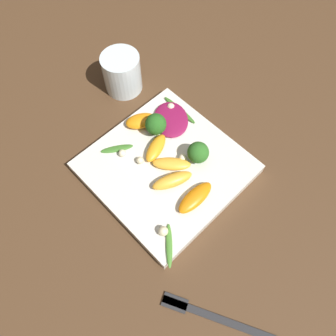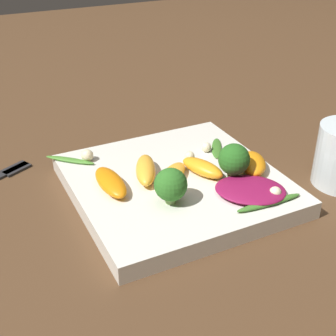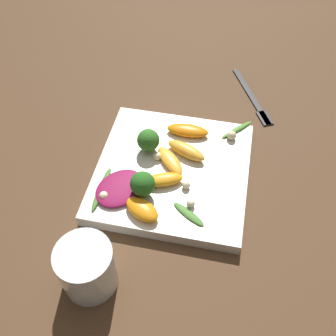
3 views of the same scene
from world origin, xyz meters
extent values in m
plane|color=#4C331E|center=(0.00, 0.00, 0.00)|extent=(2.40, 2.40, 0.00)
cube|color=silver|center=(0.00, 0.00, 0.01)|extent=(0.25, 0.25, 0.02)
cylinder|color=silver|center=(-0.21, 0.08, 0.04)|extent=(0.08, 0.08, 0.08)
cube|color=#262628|center=(0.24, -0.12, 0.00)|extent=(0.16, 0.09, 0.01)
cube|color=#262628|center=(0.17, -0.15, 0.00)|extent=(0.04, 0.04, 0.01)
ellipsoid|color=maroon|center=(-0.06, 0.07, 0.03)|extent=(0.11, 0.10, 0.01)
ellipsoid|color=#FCAD33|center=(0.03, -0.02, 0.03)|extent=(0.05, 0.08, 0.02)
ellipsoid|color=orange|center=(-0.03, 0.01, 0.03)|extent=(0.05, 0.07, 0.02)
ellipsoid|color=orange|center=(-0.10, 0.03, 0.03)|extent=(0.06, 0.07, 0.02)
ellipsoid|color=orange|center=(0.08, -0.01, 0.03)|extent=(0.03, 0.08, 0.02)
ellipsoid|color=#FCAD33|center=(0.01, 0.01, 0.03)|extent=(0.07, 0.06, 0.01)
cylinder|color=#84AD5B|center=(0.03, 0.05, 0.03)|extent=(0.01, 0.01, 0.01)
sphere|color=#2D6B23|center=(0.03, 0.05, 0.05)|extent=(0.04, 0.04, 0.04)
cylinder|color=#7A9E51|center=(-0.06, 0.03, 0.03)|extent=(0.01, 0.01, 0.02)
sphere|color=#26601E|center=(-0.06, 0.03, 0.05)|extent=(0.04, 0.04, 0.04)
ellipsoid|color=#3D7528|center=(-0.09, -0.04, 0.02)|extent=(0.04, 0.06, 0.00)
ellipsoid|color=#47842D|center=(0.11, -0.10, 0.03)|extent=(0.06, 0.06, 0.00)
ellipsoid|color=#3D7528|center=(-0.07, 0.10, 0.03)|extent=(0.09, 0.01, 0.01)
sphere|color=beige|center=(-0.08, 0.09, 0.03)|extent=(0.01, 0.01, 0.01)
sphere|color=beige|center=(-0.07, -0.04, 0.03)|extent=(0.01, 0.01, 0.01)
sphere|color=beige|center=(0.09, -0.09, 0.03)|extent=(0.02, 0.02, 0.02)
sphere|color=beige|center=(0.01, 0.03, 0.03)|extent=(0.01, 0.01, 0.01)
sphere|color=beige|center=(-0.04, -0.03, 0.03)|extent=(0.01, 0.01, 0.01)
camera|label=1|loc=(0.20, -0.19, 0.54)|focal=35.00mm
camera|label=2|loc=(0.23, 0.45, 0.33)|focal=50.00mm
camera|label=3|loc=(-0.41, -0.08, 0.54)|focal=42.00mm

